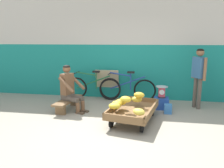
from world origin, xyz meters
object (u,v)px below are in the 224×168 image
Objects in this scene: bicycle_far_left at (127,88)px; shopping_bag at (168,109)px; bicycle_near_left at (93,87)px; customer_adult at (199,72)px; banana_cart at (133,111)px; weighing_scale at (162,92)px; plastic_crate at (161,103)px; sign_board at (107,84)px; low_bench at (68,102)px; vendor_seated at (70,88)px.

bicycle_far_left reaches higher than shopping_bag.
bicycle_near_left is 1.09× the size of customer_adult.
weighing_scale is at bearing 56.60° from banana_cart.
plastic_crate is 0.30m from weighing_scale.
customer_adult reaches higher than bicycle_far_left.
sign_board is at bearing 144.19° from shopping_bag.
bicycle_far_left is at bearing 2.41° from bicycle_near_left.
bicycle_far_left is (1.01, 0.04, 0.00)m from bicycle_near_left.
weighing_scale is 1.06m from customer_adult.
low_bench is 0.99× the size of vendor_seated.
weighing_scale is 1.25× the size of shopping_bag.
vendor_seated is 3.80× the size of weighing_scale.
bicycle_near_left is at bearing -177.59° from bicycle_far_left.
sign_board is at bearing 63.38° from vendor_seated.
vendor_seated reaches higher than shopping_bag.
shopping_bag is at bearing -35.81° from sign_board.
customer_adult is (0.91, 0.23, 0.50)m from weighing_scale.
bicycle_far_left is (-0.95, 0.68, -0.10)m from weighing_scale.
plastic_crate is 0.38m from shopping_bag.
shopping_bag is at bearing 3.16° from vendor_seated.
banana_cart is 0.95× the size of bicycle_near_left.
plastic_crate is 0.22× the size of bicycle_near_left.
weighing_scale is at bearing -165.79° from customer_adult.
bicycle_near_left is 0.47m from sign_board.
weighing_scale is at bearing -29.23° from sign_board.
shopping_bag is (0.79, 0.62, -0.12)m from banana_cart.
bicycle_far_left reaches higher than weighing_scale.
banana_cart is 1.17m from plastic_crate.
weighing_scale is at bearing -90.00° from plastic_crate.
vendor_seated is 1.53m from sign_board.
weighing_scale is 1.80m from sign_board.
sign_board is (-0.62, 0.20, 0.08)m from bicycle_far_left.
customer_adult is at bearing 37.41° from shopping_bag.
sign_board is 2.13m from shopping_bag.
plastic_crate reaches higher than shopping_bag.
plastic_crate is at bearing -29.20° from sign_board.
customer_adult is 6.38× the size of shopping_bag.
bicycle_near_left is 2.33m from shopping_bag.
customer_adult is (2.47, -0.65, 0.52)m from sign_board.
bicycle_near_left is at bearing 162.04° from weighing_scale.
banana_cart is 2.08m from sign_board.
sign_board is (0.68, 1.36, -0.14)m from vendor_seated.
banana_cart is at bearing -123.37° from plastic_crate.
low_bench is 3.39m from customer_adult.
vendor_seated reaches higher than low_bench.
banana_cart is 0.95× the size of bicycle_far_left.
bicycle_near_left is at bearing -148.05° from sign_board.
vendor_seated is 3.26m from customer_adult.
banana_cart is 1.68m from bicycle_far_left.
banana_cart is at bearing -141.63° from shopping_bag.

